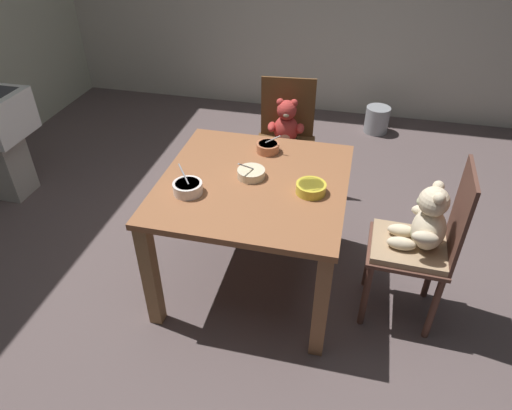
% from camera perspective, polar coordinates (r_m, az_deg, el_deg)
% --- Properties ---
extents(ground_plane, '(5.20, 5.20, 0.04)m').
position_cam_1_polar(ground_plane, '(2.89, -0.23, -8.99)').
color(ground_plane, '#5D4E4D').
extents(dining_table, '(0.98, 1.00, 0.70)m').
position_cam_1_polar(dining_table, '(2.50, -0.27, 0.80)').
color(dining_table, '#915936').
rests_on(dining_table, ground_plane).
extents(teddy_chair_near_right, '(0.41, 0.37, 0.95)m').
position_cam_1_polar(teddy_chair_near_right, '(2.45, 19.81, -3.46)').
color(teddy_chair_near_right, brown).
rests_on(teddy_chair_near_right, ground_plane).
extents(teddy_chair_far_center, '(0.45, 0.41, 0.88)m').
position_cam_1_polar(teddy_chair_far_center, '(3.28, 3.70, 8.86)').
color(teddy_chair_far_center, brown).
rests_on(teddy_chair_far_center, ground_plane).
extents(porridge_bowl_white_near_left, '(0.15, 0.15, 0.13)m').
position_cam_1_polar(porridge_bowl_white_near_left, '(2.35, -8.43, 2.14)').
color(porridge_bowl_white_near_left, silver).
rests_on(porridge_bowl_white_near_left, dining_table).
extents(porridge_bowl_cream_center, '(0.15, 0.15, 0.12)m').
position_cam_1_polar(porridge_bowl_cream_center, '(2.45, -0.60, 3.96)').
color(porridge_bowl_cream_center, beige).
rests_on(porridge_bowl_cream_center, dining_table).
extents(porridge_bowl_terracotta_far_center, '(0.14, 0.13, 0.12)m').
position_cam_1_polar(porridge_bowl_terracotta_far_center, '(2.69, 1.48, 7.14)').
color(porridge_bowl_terracotta_far_center, '#BE6F4A').
rests_on(porridge_bowl_terracotta_far_center, dining_table).
extents(porridge_bowl_yellow_near_right, '(0.15, 0.15, 0.05)m').
position_cam_1_polar(porridge_bowl_yellow_near_right, '(2.34, 6.80, 2.09)').
color(porridge_bowl_yellow_near_right, yellow).
rests_on(porridge_bowl_yellow_near_right, dining_table).
extents(metal_pail, '(0.22, 0.22, 0.24)m').
position_cam_1_polar(metal_pail, '(4.56, 14.69, 10.16)').
color(metal_pail, '#93969B').
rests_on(metal_pail, ground_plane).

